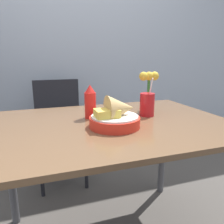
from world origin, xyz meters
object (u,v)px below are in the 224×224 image
at_px(food_basket, 117,116).
at_px(flower_vase, 149,89).
at_px(chair_far_window, 59,121).
at_px(ketchup_bottle, 90,102).
at_px(drink_cup, 147,105).

relative_size(food_basket, flower_vase, 1.01).
bearing_deg(flower_vase, chair_far_window, 124.64).
distance_m(chair_far_window, ketchup_bottle, 0.86).
height_order(ketchup_bottle, drink_cup, drink_cup).
relative_size(chair_far_window, food_basket, 3.69).
height_order(drink_cup, flower_vase, flower_vase).
xyz_separation_m(chair_far_window, drink_cup, (0.43, -0.84, 0.29)).
distance_m(chair_far_window, drink_cup, 0.99).
bearing_deg(chair_far_window, food_basket, -78.79).
xyz_separation_m(food_basket, drink_cup, (0.24, 0.14, 0.01)).
height_order(chair_far_window, flower_vase, flower_vase).
distance_m(food_basket, flower_vase, 0.41).
relative_size(chair_far_window, drink_cup, 4.12).
xyz_separation_m(food_basket, flower_vase, (0.30, 0.26, 0.08)).
bearing_deg(food_basket, flower_vase, 40.38).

